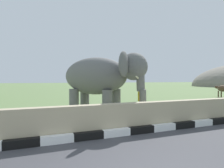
{
  "coord_description": "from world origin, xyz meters",
  "views": [
    {
      "loc": [
        -1.4,
        -2.24,
        1.79
      ],
      "look_at": [
        1.82,
        5.67,
        1.6
      ],
      "focal_mm": 30.96,
      "sensor_mm": 36.0,
      "label": 1
    }
  ],
  "objects": [
    {
      "name": "striped_curb",
      "position": [
        -0.35,
        3.29,
        0.12
      ],
      "size": [
        16.2,
        0.2,
        0.24
      ],
      "color": "white",
      "rests_on": "ground_plane"
    },
    {
      "name": "barrier_parapet",
      "position": [
        2.0,
        3.59,
        0.5
      ],
      "size": [
        28.0,
        0.36,
        1.0
      ],
      "primitive_type": "cube",
      "color": "tan",
      "rests_on": "ground_plane"
    },
    {
      "name": "elephant",
      "position": [
        1.47,
        6.0,
        1.91
      ],
      "size": [
        3.8,
        3.87,
        2.92
      ],
      "color": "slate",
      "rests_on": "ground_plane"
    },
    {
      "name": "person_handler",
      "position": [
        3.18,
        5.41,
        0.93
      ],
      "size": [
        0.51,
        0.51,
        1.66
      ],
      "color": "navy",
      "rests_on": "ground_plane"
    },
    {
      "name": "cow_near",
      "position": [
        16.54,
        11.72,
        0.87
      ],
      "size": [
        0.84,
        1.93,
        1.23
      ],
      "color": "#473323",
      "rests_on": "ground_plane"
    }
  ]
}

